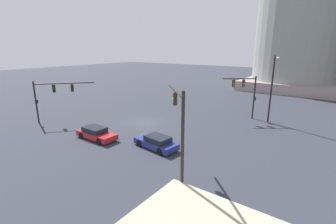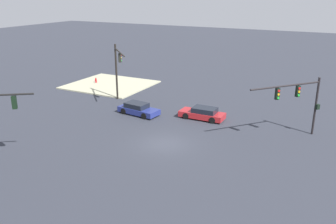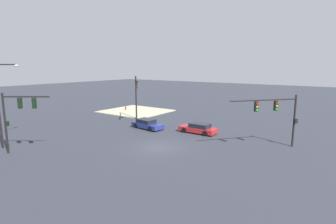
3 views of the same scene
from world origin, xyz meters
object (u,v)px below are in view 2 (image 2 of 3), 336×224
traffic_signal_cross_street (118,65)px  sedan_car_approaching (138,109)px  traffic_signal_opposite_side (299,97)px  fire_hydrant_on_curb (96,80)px  sedan_car_waiting_far (203,113)px

traffic_signal_cross_street → sedan_car_approaching: size_ratio=1.43×
traffic_signal_opposite_side → traffic_signal_cross_street: size_ratio=0.85×
traffic_signal_opposite_side → sedan_car_approaching: (15.48, 1.06, -3.14)m
traffic_signal_opposite_side → fire_hydrant_on_curb: size_ratio=7.73×
traffic_signal_cross_street → fire_hydrant_on_curb: 10.20m
traffic_signal_cross_street → sedan_car_waiting_far: bearing=39.8°
traffic_signal_cross_street → traffic_signal_opposite_side: bearing=40.2°
sedan_car_approaching → sedan_car_waiting_far: (-6.48, -1.79, 0.00)m
sedan_car_waiting_far → traffic_signal_opposite_side: bearing=174.8°
traffic_signal_opposite_side → sedan_car_waiting_far: size_ratio=1.21×
sedan_car_approaching → traffic_signal_cross_street: bearing=153.9°
sedan_car_approaching → sedan_car_waiting_far: bearing=22.3°
sedan_car_waiting_far → fire_hydrant_on_curb: 19.65m
traffic_signal_opposite_side → fire_hydrant_on_curb: (27.53, -7.24, -3.22)m
sedan_car_waiting_far → fire_hydrant_on_curb: sedan_car_waiting_far is taller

